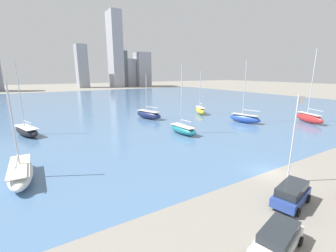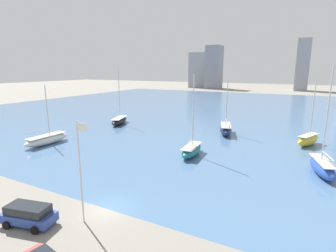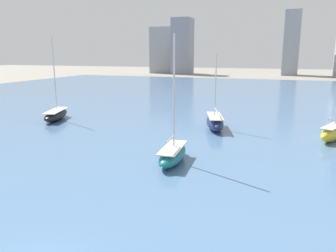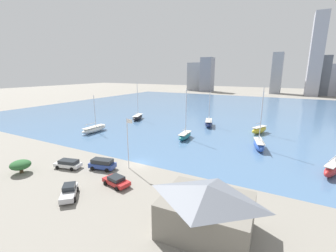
{
  "view_description": "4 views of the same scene",
  "coord_description": "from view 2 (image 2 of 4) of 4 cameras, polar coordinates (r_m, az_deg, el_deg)",
  "views": [
    {
      "loc": [
        -23.19,
        -15.04,
        11.57
      ],
      "look_at": [
        -3.5,
        17.36,
        2.53
      ],
      "focal_mm": 24.0,
      "sensor_mm": 36.0,
      "label": 1
    },
    {
      "loc": [
        16.37,
        -18.19,
        13.63
      ],
      "look_at": [
        -1.76,
        16.43,
        5.14
      ],
      "focal_mm": 28.0,
      "sensor_mm": 36.0,
      "label": 2
    },
    {
      "loc": [
        11.35,
        -11.24,
        11.0
      ],
      "look_at": [
        1.3,
        17.1,
        4.34
      ],
      "focal_mm": 35.0,
      "sensor_mm": 36.0,
      "label": 3
    },
    {
      "loc": [
        24.19,
        -33.08,
        17.25
      ],
      "look_at": [
        -0.84,
        13.31,
        4.56
      ],
      "focal_mm": 24.0,
      "sensor_mm": 36.0,
      "label": 4
    }
  ],
  "objects": [
    {
      "name": "distant_city_skyline",
      "position": [
        187.71,
        28.16,
        12.13
      ],
      "size": [
        131.0,
        21.91,
        57.71
      ],
      "color": "#8E939E",
      "rests_on": "ground_plane"
    },
    {
      "name": "sailboat_yellow",
      "position": [
        54.1,
        28.21,
        -2.62
      ],
      "size": [
        4.47,
        6.98,
        12.05
      ],
      "rotation": [
        0.0,
        0.0,
        -0.42
      ],
      "color": "yellow",
      "rests_on": "harbor_water"
    },
    {
      "name": "sailboat_teal",
      "position": [
        42.41,
        5.13,
        -5.2
      ],
      "size": [
        2.81,
        7.29,
        12.95
      ],
      "rotation": [
        0.0,
        0.0,
        0.08
      ],
      "color": "#1E757F",
      "rests_on": "harbor_water"
    },
    {
      "name": "parked_suv_blue",
      "position": [
        27.45,
        -28.09,
        -16.59
      ],
      "size": [
        5.03,
        3.07,
        1.91
      ],
      "rotation": [
        0.0,
        0.0,
        -1.34
      ],
      "color": "#284293",
      "rests_on": "ground_plane"
    },
    {
      "name": "sailboat_black",
      "position": [
        67.46,
        -10.54,
        1.2
      ],
      "size": [
        5.16,
        8.99,
        13.75
      ],
      "rotation": [
        0.0,
        0.0,
        0.33
      ],
      "color": "black",
      "rests_on": "harbor_water"
    },
    {
      "name": "flag_pole",
      "position": [
        24.34,
        -18.48,
        -8.73
      ],
      "size": [
        1.24,
        0.14,
        9.41
      ],
      "color": "silver",
      "rests_on": "ground_plane"
    },
    {
      "name": "harbor_water",
      "position": [
        90.73,
        16.95,
        3.08
      ],
      "size": [
        180.0,
        140.0,
        0.0
      ],
      "color": "#4C7099",
      "rests_on": "ground_plane"
    },
    {
      "name": "sailboat_blue",
      "position": [
        40.25,
        30.55,
        -7.65
      ],
      "size": [
        4.04,
        7.88,
        14.17
      ],
      "rotation": [
        0.0,
        0.0,
        0.27
      ],
      "color": "#284CA8",
      "rests_on": "harbor_water"
    },
    {
      "name": "ground_plane",
      "position": [
        28.01,
        -13.09,
        -17.2
      ],
      "size": [
        500.0,
        500.0,
        0.0
      ],
      "primitive_type": "plane",
      "color": "gray"
    },
    {
      "name": "sailboat_navy",
      "position": [
        57.48,
        12.47,
        -0.65
      ],
      "size": [
        4.77,
        8.81,
        11.0
      ],
      "rotation": [
        0.0,
        0.0,
        0.29
      ],
      "color": "#19234C",
      "rests_on": "harbor_water"
    },
    {
      "name": "sailboat_white",
      "position": [
        53.45,
        -24.88,
        -2.66
      ],
      "size": [
        2.56,
        9.03,
        10.83
      ],
      "rotation": [
        0.0,
        0.0,
        -0.01
      ],
      "color": "white",
      "rests_on": "harbor_water"
    }
  ]
}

